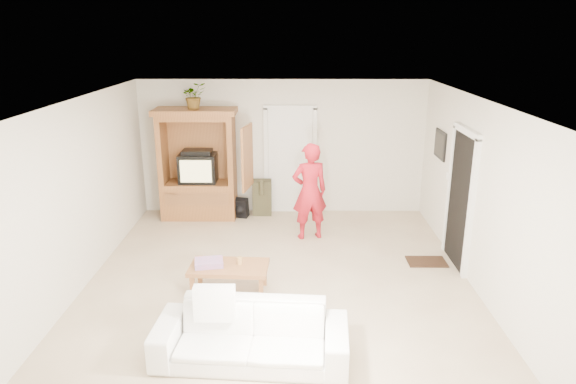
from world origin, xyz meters
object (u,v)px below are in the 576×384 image
Objects in this scene: sofa at (251,335)px; man at (310,191)px; coffee_table at (229,269)px; armoire at (200,171)px.

man is at bearing 81.98° from sofa.
man reaches higher than coffee_table.
armoire reaches higher than coffee_table.
armoire is at bearing 110.12° from sofa.
armoire is 1.00× the size of sofa.
coffee_table is at bearing 44.94° from man.
man is 2.34m from coffee_table.
sofa is (1.32, -4.56, -0.60)m from armoire.
sofa is 1.92× the size of coffee_table.
man is 1.54× the size of coffee_table.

